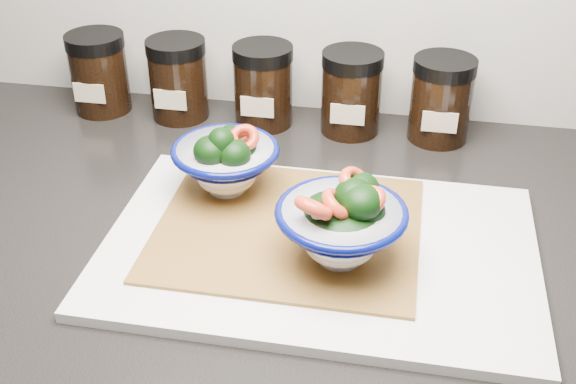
% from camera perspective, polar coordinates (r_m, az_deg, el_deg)
% --- Properties ---
extents(countertop, '(3.50, 0.60, 0.04)m').
position_cam_1_polar(countertop, '(0.82, -1.40, -3.67)').
color(countertop, black).
rests_on(countertop, cabinet).
extents(cutting_board, '(0.45, 0.30, 0.01)m').
position_cam_1_polar(cutting_board, '(0.76, 2.47, -4.50)').
color(cutting_board, silver).
rests_on(cutting_board, countertop).
extents(bamboo_mat, '(0.28, 0.24, 0.00)m').
position_cam_1_polar(bamboo_mat, '(0.78, -0.00, -2.86)').
color(bamboo_mat, olive).
rests_on(bamboo_mat, cutting_board).
extents(bowl_left, '(0.12, 0.12, 0.09)m').
position_cam_1_polar(bowl_left, '(0.82, -4.90, 2.50)').
color(bowl_left, white).
rests_on(bowl_left, bamboo_mat).
extents(bowl_right, '(0.13, 0.13, 0.10)m').
position_cam_1_polar(bowl_right, '(0.71, 4.37, -2.47)').
color(bowl_right, white).
rests_on(bowl_right, bamboo_mat).
extents(spice_jar_a, '(0.08, 0.08, 0.11)m').
position_cam_1_polar(spice_jar_a, '(1.07, -14.71, 9.11)').
color(spice_jar_a, black).
rests_on(spice_jar_a, countertop).
extents(spice_jar_b, '(0.08, 0.08, 0.11)m').
position_cam_1_polar(spice_jar_b, '(1.03, -8.68, 8.83)').
color(spice_jar_b, black).
rests_on(spice_jar_b, countertop).
extents(spice_jar_c, '(0.08, 0.08, 0.11)m').
position_cam_1_polar(spice_jar_c, '(0.99, -1.97, 8.41)').
color(spice_jar_c, black).
rests_on(spice_jar_c, countertop).
extents(spice_jar_d, '(0.08, 0.08, 0.11)m').
position_cam_1_polar(spice_jar_d, '(0.98, 5.02, 7.85)').
color(spice_jar_d, black).
rests_on(spice_jar_d, countertop).
extents(spice_jar_e, '(0.08, 0.08, 0.11)m').
position_cam_1_polar(spice_jar_e, '(0.97, 12.01, 7.17)').
color(spice_jar_e, black).
rests_on(spice_jar_e, countertop).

